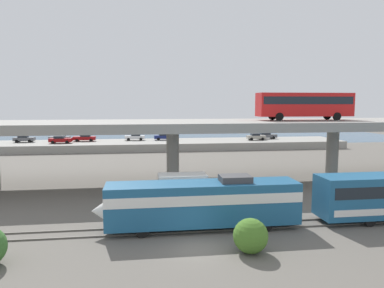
{
  "coord_description": "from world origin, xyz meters",
  "views": [
    {
      "loc": [
        -3.65,
        -23.53,
        9.87
      ],
      "look_at": [
        2.91,
        24.21,
        4.38
      ],
      "focal_mm": 34.4,
      "sensor_mm": 36.0,
      "label": 1
    }
  ],
  "objects": [
    {
      "name": "rail_strip_far",
      "position": [
        0.0,
        4.77,
        0.06
      ],
      "size": [
        110.0,
        0.12,
        0.12
      ],
      "primitive_type": "cube",
      "color": "#59544C",
      "rests_on": "ground_plane"
    },
    {
      "name": "shrub_right",
      "position": [
        3.32,
        -1.02,
        1.16
      ],
      "size": [
        2.31,
        2.31,
        2.31
      ],
      "primitive_type": "sphere",
      "color": "#447326",
      "rests_on": "ground_plane"
    },
    {
      "name": "ground_plane",
      "position": [
        0.0,
        0.0,
        0.0
      ],
      "size": [
        260.0,
        260.0,
        0.0
      ],
      "primitive_type": "plane",
      "color": "#605B54"
    },
    {
      "name": "parked_car_1",
      "position": [
        -20.04,
        53.53,
        2.35
      ],
      "size": [
        4.41,
        2.0,
        1.5
      ],
      "color": "maroon",
      "rests_on": "pier_parking_lot"
    },
    {
      "name": "highway_overpass",
      "position": [
        -0.0,
        20.0,
        6.87
      ],
      "size": [
        96.0,
        11.52,
        7.63
      ],
      "color": "gray",
      "rests_on": "ground_plane"
    },
    {
      "name": "transit_bus_on_overpass",
      "position": [
        16.59,
        20.35,
        9.69
      ],
      "size": [
        12.0,
        2.68,
        3.4
      ],
      "rotation": [
        0.0,
        0.0,
        3.14
      ],
      "color": "red",
      "rests_on": "highway_overpass"
    },
    {
      "name": "rail_strip_near",
      "position": [
        0.0,
        3.23,
        0.06
      ],
      "size": [
        110.0,
        0.12,
        0.12
      ],
      "primitive_type": "cube",
      "color": "#59544C",
      "rests_on": "ground_plane"
    },
    {
      "name": "parked_car_4",
      "position": [
        -15.71,
        56.68,
        2.35
      ],
      "size": [
        4.6,
        1.95,
        1.5
      ],
      "rotation": [
        0.0,
        0.0,
        3.14
      ],
      "color": "maroon",
      "rests_on": "pier_parking_lot"
    },
    {
      "name": "parked_car_6",
      "position": [
        -5.14,
        57.3,
        2.35
      ],
      "size": [
        4.28,
        1.84,
        1.5
      ],
      "rotation": [
        0.0,
        0.0,
        3.14
      ],
      "color": "silver",
      "rests_on": "pier_parking_lot"
    },
    {
      "name": "pier_parking_lot",
      "position": [
        0.0,
        55.0,
        0.79
      ],
      "size": [
        79.41,
        11.94,
        1.58
      ],
      "primitive_type": "cube",
      "color": "gray",
      "rests_on": "ground_plane"
    },
    {
      "name": "service_truck_west",
      "position": [
        1.01,
        10.79,
        1.64
      ],
      "size": [
        6.8,
        2.46,
        3.04
      ],
      "color": "#9E998C",
      "rests_on": "ground_plane"
    },
    {
      "name": "parked_car_2",
      "position": [
        -20.98,
        57.48,
        2.35
      ],
      "size": [
        4.26,
        1.99,
        1.5
      ],
      "rotation": [
        0.0,
        0.0,
        3.14
      ],
      "color": "#515459",
      "rests_on": "pier_parking_lot"
    },
    {
      "name": "parked_car_7",
      "position": [
        21.22,
        54.27,
        2.35
      ],
      "size": [
        4.03,
        1.86,
        1.5
      ],
      "color": "#9E998C",
      "rests_on": "pier_parking_lot"
    },
    {
      "name": "parked_car_3",
      "position": [
        24.37,
        56.61,
        2.35
      ],
      "size": [
        4.67,
        1.83,
        1.5
      ],
      "color": "#515459",
      "rests_on": "pier_parking_lot"
    },
    {
      "name": "train_locomotive",
      "position": [
        0.25,
        4.0,
        2.19
      ],
      "size": [
        15.97,
        3.04,
        4.18
      ],
      "rotation": [
        0.0,
        0.0,
        3.14
      ],
      "color": "#1E5984",
      "rests_on": "ground_plane"
    },
    {
      "name": "parked_car_5",
      "position": [
        1.32,
        57.23,
        2.35
      ],
      "size": [
        4.65,
        1.99,
        1.5
      ],
      "color": "navy",
      "rests_on": "pier_parking_lot"
    },
    {
      "name": "harbor_water",
      "position": [
        0.0,
        78.0,
        0.0
      ],
      "size": [
        140.0,
        36.0,
        0.01
      ],
      "primitive_type": "cube",
      "color": "#2D5170",
      "rests_on": "ground_plane"
    },
    {
      "name": "parked_car_0",
      "position": [
        -27.93,
        56.51,
        2.35
      ],
      "size": [
        4.1,
        1.86,
        1.5
      ],
      "color": "#515459",
      "rests_on": "pier_parking_lot"
    }
  ]
}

